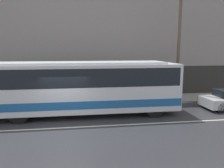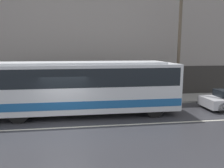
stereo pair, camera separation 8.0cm
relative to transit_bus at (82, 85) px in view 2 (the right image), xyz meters
name	(u,v)px [view 2 (the right image)]	position (x,y,z in m)	size (l,w,h in m)	color
ground_plane	(64,128)	(-0.96, -2.14, -1.81)	(60.00, 60.00, 0.00)	#333338
sidewalk	(69,102)	(-0.96, 3.26, -1.75)	(60.00, 2.80, 0.13)	gray
building_facade	(69,37)	(-0.96, 4.80, 3.09)	(60.00, 0.35, 10.16)	gray
lane_stripe	(64,128)	(-0.96, -2.14, -1.81)	(54.00, 0.14, 0.01)	beige
transit_bus	(82,85)	(0.00, 0.00, 0.00)	(11.61, 2.48, 3.22)	silver
utility_pole_near	(179,48)	(7.12, 2.39, 2.25)	(0.23, 0.23, 7.86)	brown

